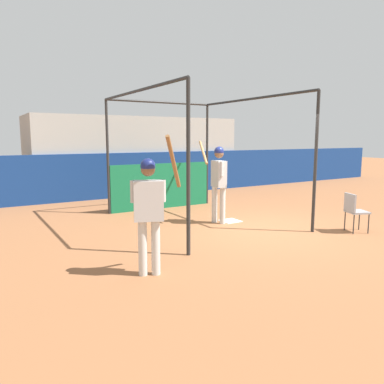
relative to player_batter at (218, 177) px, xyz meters
name	(u,v)px	position (x,y,z in m)	size (l,w,h in m)	color
ground_plane	(262,230)	(0.46, -1.04, -1.10)	(60.00, 60.00, 0.00)	#935B38
outfield_wall	(149,174)	(0.46, 4.89, -0.35)	(24.00, 0.12, 1.51)	navy
bleacher_section	(135,154)	(0.46, 6.15, 0.29)	(7.60, 2.40, 2.79)	#9E9E99
batting_cage	(176,163)	(-0.30, 1.52, 0.25)	(3.19, 4.22, 3.02)	#282828
home_plate	(230,221)	(0.36, -0.01, -1.10)	(0.44, 0.44, 0.02)	white
player_batter	(218,177)	(0.00, 0.00, 0.00)	(0.54, 0.91, 1.95)	silver
player_waiting	(149,206)	(-2.82, -2.28, -0.06)	(0.81, 0.54, 2.06)	silver
folding_chair	(354,208)	(1.99, -2.22, -0.59)	(0.52, 0.52, 0.84)	#99999E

